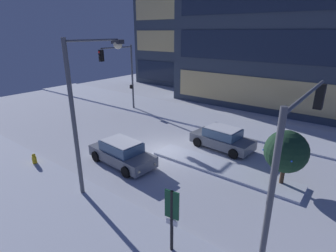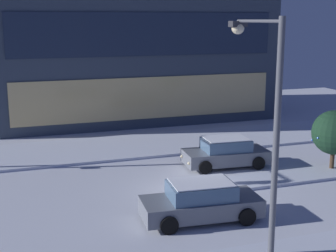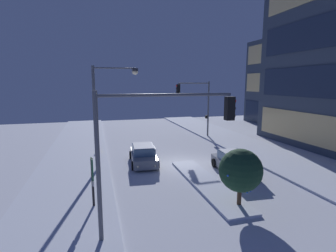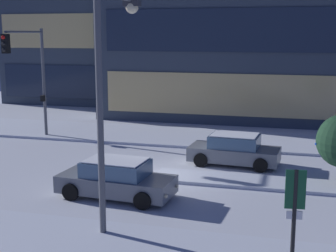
% 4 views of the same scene
% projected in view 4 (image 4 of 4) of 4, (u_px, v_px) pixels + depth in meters
% --- Properties ---
extents(ground, '(52.00, 52.00, 0.00)m').
position_uv_depth(ground, '(161.00, 178.00, 21.07)').
color(ground, silver).
extents(curb_strip_far, '(52.00, 5.20, 0.14)m').
position_uv_depth(curb_strip_far, '(197.00, 138.00, 28.79)').
color(curb_strip_far, silver).
rests_on(curb_strip_far, ground).
extents(median_strip, '(9.00, 1.80, 0.14)m').
position_uv_depth(median_strip, '(259.00, 182.00, 20.16)').
color(median_strip, silver).
rests_on(median_strip, ground).
extents(office_tower_secondary, '(11.83, 8.99, 12.82)m').
position_uv_depth(office_tower_secondary, '(81.00, 31.00, 44.60)').
color(office_tower_secondary, '#384251').
rests_on(office_tower_secondary, ground).
extents(car_near, '(4.66, 2.31, 1.49)m').
position_uv_depth(car_near, '(116.00, 179.00, 18.45)').
color(car_near, slate).
rests_on(car_near, ground).
extents(car_far, '(4.47, 2.34, 1.49)m').
position_uv_depth(car_far, '(234.00, 150.00, 23.04)').
color(car_far, slate).
rests_on(car_far, ground).
extents(traffic_light_corner_far_left, '(0.32, 4.08, 6.50)m').
position_uv_depth(traffic_light_corner_far_left, '(30.00, 66.00, 27.11)').
color(traffic_light_corner_far_left, '#565960').
rests_on(traffic_light_corner_far_left, ground).
extents(street_lamp_arched, '(0.56, 3.18, 7.49)m').
position_uv_depth(street_lamp_arched, '(111.00, 77.00, 14.90)').
color(street_lamp_arched, '#565960').
rests_on(street_lamp_arched, ground).
extents(parking_info_sign, '(0.55, 0.12, 2.64)m').
position_uv_depth(parking_info_sign, '(295.00, 204.00, 13.03)').
color(parking_info_sign, black).
rests_on(parking_info_sign, ground).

